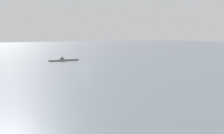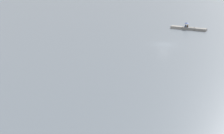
# 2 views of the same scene
# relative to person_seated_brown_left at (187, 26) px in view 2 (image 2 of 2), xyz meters

# --- Properties ---
(ground_plane) EXTENTS (500.00, 500.00, 0.00)m
(ground_plane) POSITION_rel_person_seated_brown_left_xyz_m (-0.30, 18.94, -0.90)
(ground_plane) COLOR slate
(seawall_pier) EXTENTS (9.74, 1.69, 0.65)m
(seawall_pier) POSITION_rel_person_seated_brown_left_xyz_m (-0.30, -0.16, -0.58)
(seawall_pier) COLOR gray
(seawall_pier) RESTS_ON ground_plane
(person_seated_brown_left) EXTENTS (0.45, 0.64, 0.73)m
(person_seated_brown_left) POSITION_rel_person_seated_brown_left_xyz_m (0.00, 0.00, 0.00)
(person_seated_brown_left) COLOR #1E2333
(person_seated_brown_left) RESTS_ON seawall_pier
(person_seated_blue_right) EXTENTS (0.45, 0.64, 0.73)m
(person_seated_blue_right) POSITION_rel_person_seated_brown_left_xyz_m (0.56, -0.05, 0.00)
(person_seated_blue_right) COLOR #1E2333
(person_seated_blue_right) RESTS_ON seawall_pier
(umbrella_open_navy) EXTENTS (1.29, 1.29, 1.28)m
(umbrella_open_navy) POSITION_rel_person_seated_brown_left_xyz_m (0.27, -0.15, 0.86)
(umbrella_open_navy) COLOR black
(umbrella_open_navy) RESTS_ON seawall_pier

